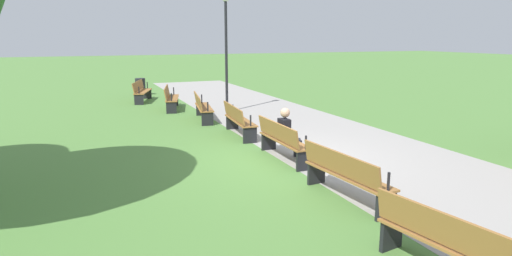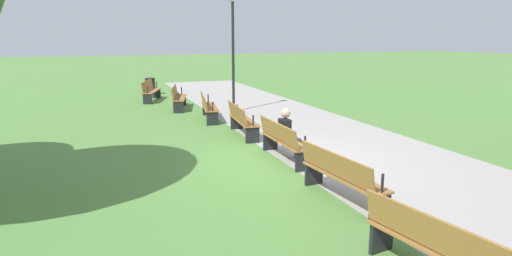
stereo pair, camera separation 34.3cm
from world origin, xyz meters
name	(u,v)px [view 2 (the right image)]	position (x,y,z in m)	size (l,w,h in m)	color
ground_plane	(285,160)	(0.00, 0.00, 0.00)	(120.00, 120.00, 0.00)	#54843D
path_paving	(360,152)	(0.00, 2.02, 0.00)	(36.00, 4.29, 0.01)	#A39E99
bench_0	(150,90)	(-10.50, -1.80, 0.48)	(2.03, 1.09, 0.89)	#996633
bench_1	(178,97)	(-7.94, -1.05, 0.48)	(2.04, 0.94, 0.89)	#996633
bench_2	(208,106)	(-5.32, -0.51, 0.48)	(2.03, 0.79, 0.89)	#996633
bench_3	(242,119)	(-2.67, -0.18, 0.48)	(2.01, 0.63, 0.89)	#996633
bench_4	(283,140)	(0.00, -0.07, 0.48)	(1.98, 0.47, 0.89)	#996633
bench_5	(340,175)	(2.67, -0.18, 0.48)	(2.01, 0.63, 0.89)	#996633
bench_6	(441,249)	(5.32, -0.51, 0.48)	(2.03, 0.79, 0.89)	#996633
person_seated	(288,132)	(-0.03, 0.07, 0.64)	(0.32, 0.52, 1.20)	black
lamp_post	(233,31)	(-6.62, 0.81, 2.98)	(0.32, 0.32, 4.33)	black
trash_bin	(150,86)	(-12.65, -1.56, 0.41)	(0.48, 0.48, 0.82)	black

